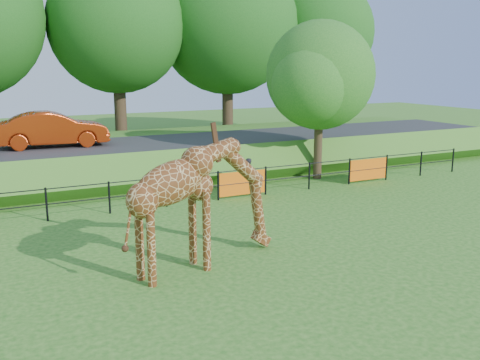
{
  "coord_description": "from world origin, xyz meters",
  "views": [
    {
      "loc": [
        -5.84,
        -9.48,
        4.92
      ],
      "look_at": [
        0.17,
        2.55,
        2.0
      ],
      "focal_mm": 40.0,
      "sensor_mm": 36.0,
      "label": 1
    }
  ],
  "objects_px": {
    "visitor": "(248,175)",
    "giraffe": "(204,204)",
    "tree_east": "(322,80)",
    "car_red": "(53,129)"
  },
  "relations": [
    {
      "from": "visitor",
      "to": "giraffe",
      "type": "bearing_deg",
      "value": 33.83
    },
    {
      "from": "giraffe",
      "to": "tree_east",
      "type": "xyz_separation_m",
      "value": [
        8.6,
        7.44,
        2.71
      ]
    },
    {
      "from": "car_red",
      "to": "visitor",
      "type": "bearing_deg",
      "value": -130.16
    },
    {
      "from": "car_red",
      "to": "giraffe",
      "type": "bearing_deg",
      "value": -168.19
    },
    {
      "from": "visitor",
      "to": "tree_east",
      "type": "distance_m",
      "value": 5.53
    },
    {
      "from": "visitor",
      "to": "tree_east",
      "type": "relative_size",
      "value": 0.2
    },
    {
      "from": "car_red",
      "to": "visitor",
      "type": "relative_size",
      "value": 3.37
    },
    {
      "from": "tree_east",
      "to": "car_red",
      "type": "bearing_deg",
      "value": 154.34
    },
    {
      "from": "car_red",
      "to": "visitor",
      "type": "height_order",
      "value": "car_red"
    },
    {
      "from": "giraffe",
      "to": "car_red",
      "type": "height_order",
      "value": "giraffe"
    }
  ]
}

